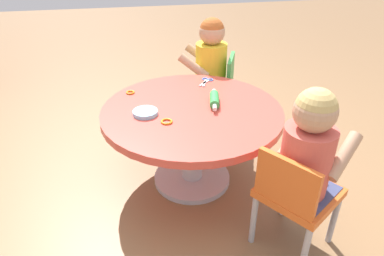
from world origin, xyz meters
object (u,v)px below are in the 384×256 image
object	(u,v)px
craft_table	(192,126)
child_chair_left	(295,195)
seated_child_right	(210,56)
craft_scissors	(206,81)
rolling_pin	(214,99)
child_chair_right	(215,88)
seated_child_left	(309,147)

from	to	relation	value
craft_table	child_chair_left	size ratio (longest dim) A/B	1.78
child_chair_left	seated_child_right	distance (m)	1.20
craft_scissors	rolling_pin	bearing A→B (deg)	175.56
child_chair_right	seated_child_right	size ratio (longest dim) A/B	1.05
seated_child_right	craft_scissors	distance (m)	0.29
craft_table	craft_scissors	size ratio (longest dim) A/B	6.76
child_chair_left	craft_scissors	xyz separation A→B (m)	(0.90, 0.19, 0.17)
craft_table	child_chair_left	xyz separation A→B (m)	(-0.56, -0.35, -0.06)
child_chair_right	rolling_pin	distance (m)	0.61
seated_child_right	child_chair_right	bearing A→B (deg)	-111.85
child_chair_right	rolling_pin	size ratio (longest dim) A/B	2.34
child_chair_left	child_chair_right	world-z (taller)	same
craft_table	seated_child_right	world-z (taller)	seated_child_right
child_chair_right	rolling_pin	xyz separation A→B (m)	(-0.56, 0.15, 0.19)
seated_child_left	child_chair_left	bearing A→B (deg)	124.75
rolling_pin	craft_scissors	distance (m)	0.31
craft_table	seated_child_left	bearing A→B (deg)	-144.80
craft_table	rolling_pin	distance (m)	0.18
child_chair_left	seated_child_right	size ratio (longest dim) A/B	1.05
seated_child_left	child_chair_right	world-z (taller)	seated_child_left
child_chair_left	rolling_pin	xyz separation A→B (m)	(0.60, 0.22, 0.19)
craft_table	craft_scissors	world-z (taller)	craft_scissors
rolling_pin	child_chair_right	bearing A→B (deg)	-14.80
child_chair_left	seated_child_left	size ratio (longest dim) A/B	1.05
seated_child_left	seated_child_right	size ratio (longest dim) A/B	1.00
craft_table	rolling_pin	size ratio (longest dim) A/B	4.15
craft_table	child_chair_right	world-z (taller)	child_chair_right
child_chair_left	seated_child_left	xyz separation A→B (m)	(0.02, -0.03, 0.23)
child_chair_right	child_chair_left	bearing A→B (deg)	-176.58
seated_child_left	child_chair_right	xyz separation A→B (m)	(1.13, 0.10, -0.23)
seated_child_right	rolling_pin	distance (m)	0.59
craft_table	seated_child_left	xyz separation A→B (m)	(-0.54, -0.38, 0.17)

